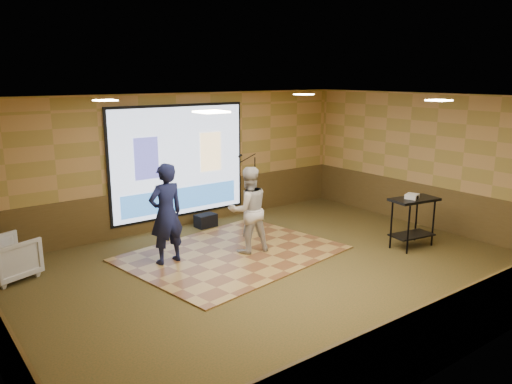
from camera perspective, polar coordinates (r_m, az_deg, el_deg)
ground at (r=8.89m, az=2.32°, el=-9.11°), size 9.00×9.00×0.00m
room_shell at (r=8.32m, az=2.45°, el=4.35°), size 9.04×7.04×3.02m
wainscot_back at (r=11.51m, az=-8.66°, el=-1.54°), size 9.00×0.04×0.95m
wainscot_front at (r=6.62m, az=22.31°, el=-13.81°), size 9.00×0.04×0.95m
wainscot_right at (r=11.95m, az=19.25°, el=-1.58°), size 0.04×7.00×0.95m
projector_screen at (r=11.26m, az=-8.73°, el=3.35°), size 3.32×0.06×2.52m
downlight_nw at (r=8.71m, az=-16.84°, el=10.00°), size 0.32×0.32×0.02m
downlight_ne at (r=11.03m, az=5.49°, el=11.05°), size 0.32×0.32×0.02m
downlight_sw at (r=5.73m, az=-5.13°, el=9.11°), size 0.32×0.32×0.02m
downlight_se at (r=8.87m, az=20.17°, el=9.81°), size 0.32×0.32×0.02m
dance_floor at (r=9.72m, az=-2.68°, el=-7.04°), size 4.28×3.51×0.03m
player_left at (r=9.10m, az=-10.24°, el=-2.47°), size 0.70×0.49×1.84m
player_right at (r=9.54m, az=-0.87°, el=-2.04°), size 0.93×0.80×1.67m
av_table at (r=10.38m, az=17.53°, el=-2.26°), size 0.96×0.50×1.01m
projector at (r=10.27m, az=17.40°, el=-0.46°), size 0.32×0.29×0.09m
mic_stand at (r=12.17m, az=-0.34°, el=-0.48°), size 0.61×0.25×1.57m
banquet_chair at (r=9.46m, az=-26.36°, el=-6.78°), size 1.02×1.00×0.73m
duffel_bag at (r=11.44m, az=-5.76°, el=-3.26°), size 0.48×0.34×0.29m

